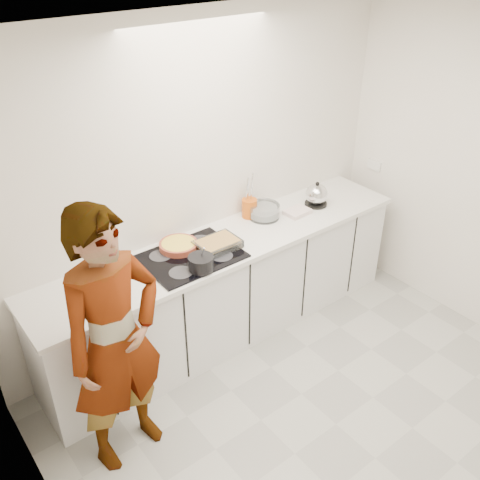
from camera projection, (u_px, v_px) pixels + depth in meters
floor at (336, 424)px, 3.80m from camera, size 3.60×3.20×0.00m
ceiling at (389, 41)px, 2.46m from camera, size 3.60×3.20×0.00m
wall_back at (202, 182)px, 4.21m from camera, size 3.60×0.00×2.60m
wall_left at (60, 428)px, 2.18m from camera, size 0.00×3.20×2.60m
base_cabinets at (228, 290)px, 4.44m from camera, size 3.20×0.58×0.87m
countertop at (227, 243)px, 4.20m from camera, size 3.24×0.64×0.04m
hob at (191, 256)px, 3.99m from camera, size 0.72×0.54×0.01m
tart_dish at (179, 245)px, 4.07m from camera, size 0.35×0.35×0.05m
saucepan at (201, 263)px, 3.81m from camera, size 0.20×0.20×0.18m
baking_dish at (218, 244)px, 4.07m from camera, size 0.33×0.24×0.06m
mixing_bowl at (264, 212)px, 4.50m from camera, size 0.32×0.32×0.12m
tea_towel at (297, 212)px, 4.58m from camera, size 0.23×0.17×0.04m
kettle at (316, 195)px, 4.68m from camera, size 0.22×0.22×0.22m
utensil_crock at (249, 208)px, 4.50m from camera, size 0.15×0.15×0.16m
cook at (115, 342)px, 3.19m from camera, size 0.73×0.54×1.83m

